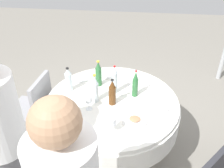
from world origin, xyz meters
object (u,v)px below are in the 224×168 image
object	(u,v)px
dining_table	(112,112)
plate_left	(157,106)
bottle_green_front	(99,74)
bottle_clear_outer	(95,89)
bottle_clear_rear	(69,80)
wine_glass_front	(112,121)
plate_east	(135,120)
bottle_brown_right	(112,93)
bottle_clear_west	(114,80)
wine_glass_inner	(89,100)
bottle_green_inner	(135,84)
plate_far	(112,74)
chair_north	(35,106)
person_outer	(5,148)
plate_mid	(66,115)

from	to	relation	value
dining_table	plate_left	xyz separation A→B (m)	(-0.43, 0.05, 0.16)
bottle_green_front	bottle_clear_outer	bearing A→B (deg)	91.69
bottle_clear_rear	wine_glass_front	size ratio (longest dim) A/B	1.78
bottle_clear_rear	plate_east	distance (m)	0.80
bottle_brown_right	bottle_clear_west	xyz separation A→B (m)	(-0.00, -0.18, 0.02)
bottle_clear_rear	wine_glass_inner	size ratio (longest dim) A/B	1.80
bottle_clear_rear	bottle_green_inner	bearing A→B (deg)	178.51
plate_far	chair_north	distance (m)	0.91
plate_east	bottle_clear_west	bearing A→B (deg)	-61.44
dining_table	bottle_clear_outer	size ratio (longest dim) A/B	4.46
dining_table	plate_east	bearing A→B (deg)	130.50
plate_east	person_outer	xyz separation A→B (m)	(0.90, 0.53, 0.13)
bottle_brown_right	wine_glass_inner	xyz separation A→B (m)	(0.20, 0.11, -0.02)
bottle_brown_right	bottle_green_inner	bearing A→B (deg)	-143.51
plate_far	bottle_brown_right	bearing A→B (deg)	97.13
bottle_clear_west	plate_east	bearing A→B (deg)	118.56
plate_far	person_outer	bearing A→B (deg)	64.39
dining_table	wine_glass_inner	size ratio (longest dim) A/B	8.98
bottle_clear_outer	bottle_green_inner	world-z (taller)	bottle_clear_outer
bottle_brown_right	bottle_clear_rear	world-z (taller)	bottle_brown_right
bottle_green_inner	person_outer	distance (m)	1.27
bottle_clear_outer	bottle_green_inner	xyz separation A→B (m)	(-0.37, -0.13, -0.01)
dining_table	bottle_clear_outer	world-z (taller)	bottle_clear_outer
bottle_brown_right	plate_left	size ratio (longest dim) A/B	1.25
bottle_clear_rear	wine_glass_front	xyz separation A→B (m)	(-0.50, 0.54, -0.01)
plate_left	person_outer	distance (m)	1.34
bottle_brown_right	dining_table	bearing A→B (deg)	-80.74
bottle_clear_west	plate_far	bearing A→B (deg)	-78.79
bottle_brown_right	wine_glass_front	world-z (taller)	bottle_brown_right
bottle_green_front	bottle_green_inner	size ratio (longest dim) A/B	1.00
bottle_green_inner	bottle_clear_west	bearing A→B (deg)	-7.23
bottle_green_front	plate_far	bearing A→B (deg)	-116.99
bottle_clear_outer	plate_mid	bearing A→B (deg)	48.62
plate_far	plate_east	distance (m)	0.79
plate_far	person_outer	size ratio (longest dim) A/B	0.14
bottle_brown_right	plate_mid	bearing A→B (deg)	30.21
wine_glass_front	chair_north	xyz separation A→B (m)	(0.89, -0.51, -0.33)
bottle_brown_right	bottle_clear_outer	bearing A→B (deg)	-8.25
wine_glass_front	wine_glass_inner	world-z (taller)	wine_glass_front
plate_mid	bottle_clear_rear	bearing A→B (deg)	-79.83
plate_far	bottle_green_front	bearing A→B (deg)	63.01
plate_mid	wine_glass_inner	bearing A→B (deg)	-147.18
dining_table	wine_glass_front	world-z (taller)	wine_glass_front
bottle_green_front	plate_east	distance (m)	0.67
dining_table	plate_mid	distance (m)	0.49
bottle_green_inner	bottle_clear_rear	distance (m)	0.67
bottle_brown_right	bottle_clear_outer	size ratio (longest dim) A/B	0.92
wine_glass_front	plate_far	xyz separation A→B (m)	(0.10, -0.89, -0.10)
person_outer	chair_north	xyz separation A→B (m)	(0.18, -0.89, -0.36)
bottle_green_inner	wine_glass_front	xyz separation A→B (m)	(0.17, 0.52, -0.02)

